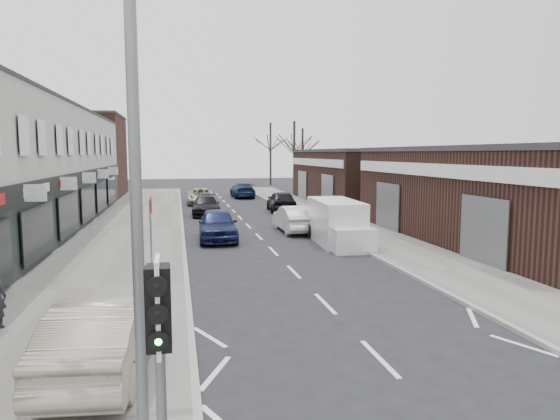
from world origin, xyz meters
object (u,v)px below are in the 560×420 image
sedan_on_pavement (105,333)px  parked_car_left_a (218,224)px  parked_car_right_b (281,201)px  street_lamp (148,135)px  traffic_light (159,328)px  parked_car_left_c (201,196)px  parked_car_right_a (294,219)px  parked_car_left_b (206,206)px  warning_sign (151,210)px  parked_car_right_c (243,190)px  white_van (337,223)px

sedan_on_pavement → parked_car_left_a: sedan_on_pavement is taller
sedan_on_pavement → parked_car_right_b: bearing=-103.1°
street_lamp → parked_car_left_a: 18.78m
traffic_light → parked_car_left_c: bearing=86.7°
parked_car_left_a → parked_car_right_a: parked_car_left_a is taller
parked_car_left_c → street_lamp: bearing=-91.9°
parked_car_left_b → parked_car_left_c: 7.91m
sedan_on_pavement → parked_car_left_a: (3.41, 15.15, -0.08)m
warning_sign → parked_car_left_c: bearing=82.9°
parked_car_right_a → parked_car_right_c: bearing=-90.8°
parked_car_left_c → parked_car_right_c: size_ratio=0.96×
parked_car_left_a → parked_car_right_b: parked_car_left_a is taller
warning_sign → parked_car_right_a: bearing=44.7°
sedan_on_pavement → parked_car_left_b: size_ratio=0.97×
parked_car_right_b → warning_sign: bearing=67.2°
parked_car_left_a → parked_car_left_c: (0.00, 18.31, -0.11)m
parked_car_left_c → parked_car_right_c: parked_car_right_c is taller
traffic_light → parked_car_left_c: (2.20, 37.77, -1.73)m
parked_car_right_b → parked_car_left_c: bearing=-45.8°
traffic_light → parked_car_right_c: 44.05m
street_lamp → parked_car_left_c: street_lamp is taller
traffic_light → parked_car_right_a: traffic_light is taller
street_lamp → parked_car_left_c: 36.84m
parked_car_left_a → parked_car_right_c: parked_car_left_a is taller
street_lamp → parked_car_right_a: (6.73, 20.08, -3.88)m
parked_car_left_c → parked_car_right_b: parked_car_right_b is taller
traffic_light → parked_car_left_b: bearing=85.8°
parked_car_right_a → white_van: bearing=106.0°
traffic_light → warning_sign: 14.04m
parked_car_left_c → parked_car_right_a: (4.40, -16.48, 0.05)m
white_van → parked_car_right_b: bearing=92.6°
parked_car_left_c → parked_car_right_c: (4.40, 5.75, 0.06)m
sedan_on_pavement → traffic_light: bearing=111.5°
white_van → parked_car_left_c: bearing=108.3°
parked_car_right_a → parked_car_right_c: parked_car_right_c is taller
parked_car_left_a → parked_car_left_b: bearing=92.3°
parked_car_left_b → parked_car_right_c: parked_car_right_c is taller
traffic_light → parked_car_left_a: 19.65m
warning_sign → parked_car_left_c: size_ratio=0.55×
parked_car_left_a → parked_car_right_b: bearing=66.0°
warning_sign → parked_car_right_b: size_ratio=0.58×
parked_car_left_a → parked_car_right_b: size_ratio=1.00×
parked_car_left_a → parked_car_right_c: bearing=82.0°
warning_sign → sedan_on_pavement: warning_sign is taller
white_van → parked_car_right_c: bearing=95.6°
white_van → parked_car_left_a: white_van is taller
parked_car_left_b → parked_car_right_b: bearing=13.6°
parked_car_left_a → parked_car_left_b: 10.41m
warning_sign → parked_car_left_b: 16.19m
parked_car_left_c → parked_car_right_a: parked_car_right_a is taller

